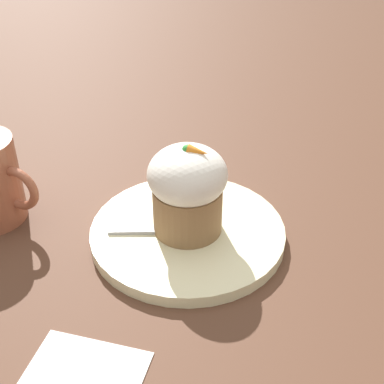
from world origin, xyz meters
The scene contains 5 objects.
ground_plane centered at (0.00, 0.00, 0.00)m, with size 4.00×4.00×0.00m, color #513323.
dessert_plate centered at (0.00, 0.00, 0.01)m, with size 0.21×0.21×0.01m.
carrot_cake centered at (0.00, 0.00, 0.06)m, with size 0.08×0.08×0.10m.
spoon centered at (0.00, -0.01, 0.02)m, with size 0.11×0.06×0.01m.
paper_napkin centered at (-0.01, -0.20, 0.00)m, with size 0.10×0.09×0.00m.
Camera 1 is at (0.17, -0.42, 0.37)m, focal length 50.00 mm.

